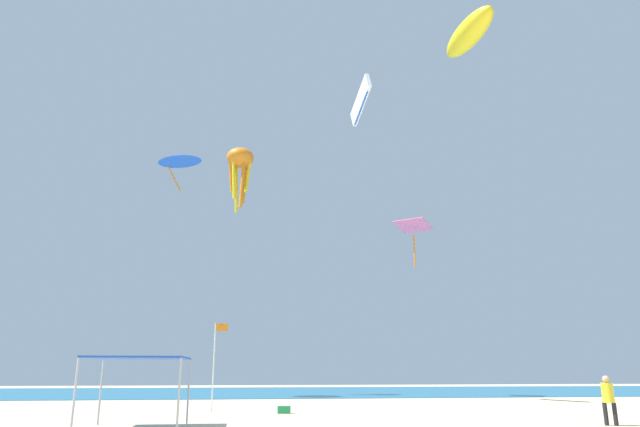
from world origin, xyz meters
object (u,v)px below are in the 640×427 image
(kite_diamond_pink, at_px, (413,228))
(kite_octopus_orange, at_px, (240,161))
(kite_parafoil_white, at_px, (361,101))
(kite_delta_blue, at_px, (180,158))
(kite_inflatable_yellow, at_px, (469,33))
(person_leftmost, at_px, (608,396))
(cooler_box, at_px, (284,409))
(canopy_tent, at_px, (140,360))
(banner_flag, at_px, (215,358))

(kite_diamond_pink, bearing_deg, kite_octopus_orange, 23.69)
(kite_parafoil_white, bearing_deg, kite_delta_blue, 55.86)
(kite_delta_blue, bearing_deg, kite_diamond_pink, 61.62)
(kite_diamond_pink, relative_size, kite_inflatable_yellow, 0.65)
(person_leftmost, relative_size, cooler_box, 2.91)
(kite_parafoil_white, distance_m, kite_octopus_orange, 12.70)
(canopy_tent, height_order, banner_flag, banner_flag)
(kite_octopus_orange, bearing_deg, kite_delta_blue, 37.42)
(canopy_tent, relative_size, kite_parafoil_white, 0.83)
(cooler_box, relative_size, kite_parafoil_white, 0.14)
(cooler_box, bearing_deg, banner_flag, 160.20)
(cooler_box, xyz_separation_m, kite_octopus_orange, (-2.62, 18.68, 18.53))
(canopy_tent, distance_m, kite_delta_blue, 27.44)
(kite_diamond_pink, bearing_deg, kite_delta_blue, 34.66)
(kite_parafoil_white, bearing_deg, person_leftmost, -168.32)
(cooler_box, bearing_deg, kite_diamond_pink, 53.95)
(canopy_tent, distance_m, person_leftmost, 16.20)
(kite_diamond_pink, bearing_deg, kite_parafoil_white, 86.74)
(canopy_tent, height_order, kite_diamond_pink, kite_diamond_pink)
(banner_flag, distance_m, kite_diamond_pink, 22.28)
(kite_octopus_orange, bearing_deg, canopy_tent, 94.25)
(canopy_tent, relative_size, banner_flag, 0.85)
(kite_parafoil_white, relative_size, kite_octopus_orange, 0.76)
(kite_diamond_pink, xyz_separation_m, kite_octopus_orange, (-13.60, 3.61, 6.19))
(canopy_tent, xyz_separation_m, kite_diamond_pink, (16.30, 21.21, 10.35))
(person_leftmost, relative_size, banner_flag, 0.42)
(canopy_tent, bearing_deg, cooler_box, 49.05)
(kite_diamond_pink, distance_m, kite_delta_blue, 19.04)
(canopy_tent, bearing_deg, person_leftmost, -3.60)
(person_leftmost, bearing_deg, kite_parafoil_white, -43.68)
(person_leftmost, distance_m, kite_diamond_pink, 25.05)
(canopy_tent, height_order, kite_delta_blue, kite_delta_blue)
(kite_diamond_pink, distance_m, kite_parafoil_white, 10.90)
(kite_octopus_orange, relative_size, kite_delta_blue, 1.20)
(kite_parafoil_white, bearing_deg, canopy_tent, 138.72)
(kite_inflatable_yellow, bearing_deg, person_leftmost, 171.52)
(person_leftmost, distance_m, kite_parafoil_white, 25.65)
(cooler_box, bearing_deg, person_leftmost, -33.51)
(kite_delta_blue, bearing_deg, cooler_box, -0.46)
(person_leftmost, distance_m, kite_octopus_orange, 34.09)
(cooler_box, height_order, kite_delta_blue, kite_delta_blue)
(cooler_box, relative_size, kite_diamond_pink, 0.16)
(kite_inflatable_yellow, relative_size, kite_octopus_orange, 1.01)
(kite_delta_blue, bearing_deg, canopy_tent, -19.53)
(kite_octopus_orange, bearing_deg, banner_flag, 98.80)
(cooler_box, distance_m, kite_octopus_orange, 26.45)
(banner_flag, distance_m, kite_delta_blue, 22.06)
(kite_delta_blue, bearing_deg, kite_parafoil_white, 36.88)
(kite_diamond_pink, relative_size, kite_parafoil_white, 0.86)
(person_leftmost, xyz_separation_m, kite_delta_blue, (-18.07, 23.47, 16.85))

